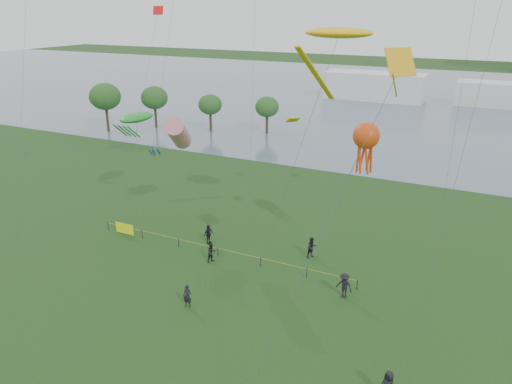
% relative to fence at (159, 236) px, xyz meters
% --- Properties ---
extents(ground_plane, '(400.00, 400.00, 0.00)m').
position_rel_fence_xyz_m(ground_plane, '(11.59, -13.83, -0.55)').
color(ground_plane, black).
extents(lake, '(400.00, 120.00, 0.08)m').
position_rel_fence_xyz_m(lake, '(11.59, 86.17, -0.53)').
color(lake, slate).
rests_on(lake, ground_plane).
extents(pavilion_left, '(22.00, 8.00, 6.00)m').
position_rel_fence_xyz_m(pavilion_left, '(-0.41, 81.17, 2.45)').
color(pavilion_left, white).
rests_on(pavilion_left, ground_plane).
extents(pavilion_right, '(18.00, 7.00, 5.00)m').
position_rel_fence_xyz_m(pavilion_right, '(25.59, 84.17, 1.95)').
color(pavilion_right, silver).
rests_on(pavilion_right, ground_plane).
extents(trees, '(29.22, 14.99, 8.08)m').
position_rel_fence_xyz_m(trees, '(-24.85, 35.43, 4.65)').
color(trees, '#352818').
rests_on(trees, ground_plane).
extents(fence, '(24.07, 0.07, 1.05)m').
position_rel_fence_xyz_m(fence, '(0.00, 0.00, 0.00)').
color(fence, black).
rests_on(fence, ground_plane).
extents(spectator_a, '(0.91, 0.99, 1.63)m').
position_rel_fence_xyz_m(spectator_a, '(6.14, -1.06, 0.26)').
color(spectator_a, black).
rests_on(spectator_a, ground_plane).
extents(spectator_b, '(1.40, 0.99, 1.96)m').
position_rel_fence_xyz_m(spectator_b, '(17.54, -1.49, 0.43)').
color(spectator_b, black).
rests_on(spectator_b, ground_plane).
extents(spectator_c, '(0.64, 1.12, 1.80)m').
position_rel_fence_xyz_m(spectator_c, '(4.13, 1.75, 0.34)').
color(spectator_c, black).
rests_on(spectator_c, ground_plane).
extents(spectator_f, '(0.68, 0.50, 1.70)m').
position_rel_fence_xyz_m(spectator_f, '(8.02, -7.47, 0.30)').
color(spectator_f, black).
rests_on(spectator_f, ground_plane).
extents(spectator_g, '(1.08, 1.11, 1.81)m').
position_rel_fence_xyz_m(spectator_g, '(13.30, 3.33, 0.35)').
color(spectator_g, black).
rests_on(spectator_g, ground_plane).
extents(kite_stingray, '(6.92, 9.99, 18.56)m').
position_rel_fence_xyz_m(kite_stingray, '(14.89, 2.22, 17.54)').
color(kite_stingray, '#3F3F42').
extents(kite_windsock, '(6.24, 4.99, 11.26)m').
position_rel_fence_xyz_m(kite_windsock, '(0.64, 3.00, 8.84)').
color(kite_windsock, '#3F3F42').
extents(kite_creature, '(3.13, 5.64, 10.26)m').
position_rel_fence_xyz_m(kite_creature, '(-5.65, 5.10, 9.26)').
color(kite_creature, '#3F3F42').
extents(kite_octopus, '(3.58, 8.19, 11.80)m').
position_rel_fence_xyz_m(kite_octopus, '(16.97, 4.00, 10.13)').
color(kite_octopus, '#3F3F42').
extents(kite_delta, '(5.86, 9.79, 18.01)m').
position_rel_fence_xyz_m(kite_delta, '(20.76, -7.54, 15.95)').
color(kite_delta, '#3F3F42').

